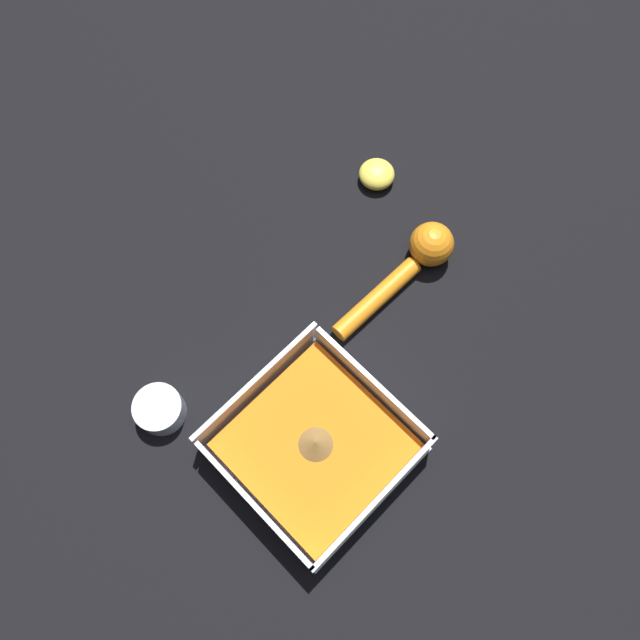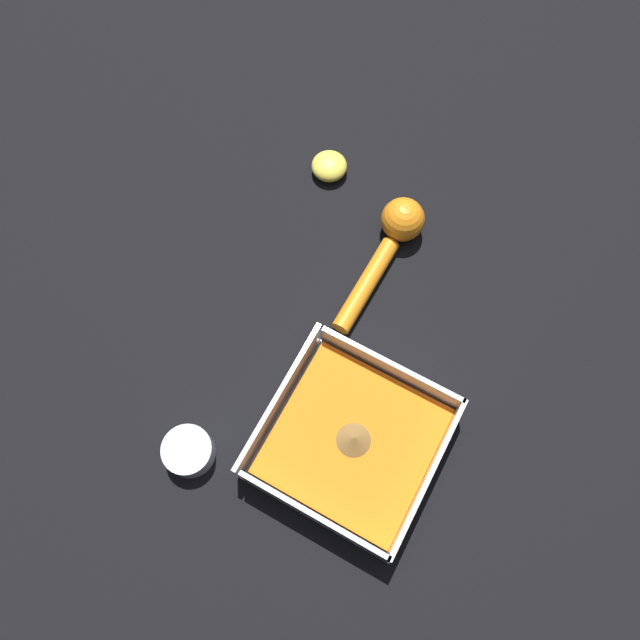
{
  "view_description": "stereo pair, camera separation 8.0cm",
  "coord_description": "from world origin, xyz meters",
  "px_view_note": "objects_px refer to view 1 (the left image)",
  "views": [
    {
      "loc": [
        0.07,
        0.09,
        0.78
      ],
      "look_at": [
        -0.13,
        -0.11,
        0.03
      ],
      "focal_mm": 35.0,
      "sensor_mm": 36.0,
      "label": 1
    },
    {
      "loc": [
        0.11,
        0.03,
        0.78
      ],
      "look_at": [
        -0.13,
        -0.11,
        0.03
      ],
      "focal_mm": 35.0,
      "sensor_mm": 36.0,
      "label": 2
    }
  ],
  "objects_px": {
    "spice_bowl": "(160,410)",
    "lemon_half": "(377,174)",
    "square_dish": "(314,444)",
    "lemon_squeezer": "(416,260)"
  },
  "relations": [
    {
      "from": "lemon_squeezer",
      "to": "square_dish",
      "type": "bearing_deg",
      "value": -162.91
    },
    {
      "from": "square_dish",
      "to": "lemon_half",
      "type": "xyz_separation_m",
      "value": [
        -0.34,
        -0.21,
        -0.01
      ]
    },
    {
      "from": "spice_bowl",
      "to": "lemon_half",
      "type": "bearing_deg",
      "value": -174.19
    },
    {
      "from": "lemon_squeezer",
      "to": "lemon_half",
      "type": "height_order",
      "value": "lemon_squeezer"
    },
    {
      "from": "square_dish",
      "to": "lemon_half",
      "type": "bearing_deg",
      "value": -147.92
    },
    {
      "from": "square_dish",
      "to": "lemon_squeezer",
      "type": "bearing_deg",
      "value": -164.0
    },
    {
      "from": "square_dish",
      "to": "lemon_half",
      "type": "distance_m",
      "value": 0.4
    },
    {
      "from": "spice_bowl",
      "to": "lemon_half",
      "type": "xyz_separation_m",
      "value": [
        -0.44,
        -0.05,
        -0.0
      ]
    },
    {
      "from": "spice_bowl",
      "to": "lemon_squeezer",
      "type": "distance_m",
      "value": 0.39
    },
    {
      "from": "square_dish",
      "to": "spice_bowl",
      "type": "distance_m",
      "value": 0.2
    }
  ]
}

